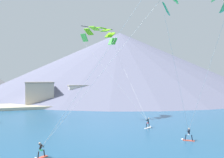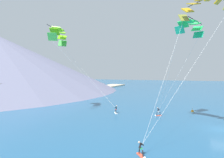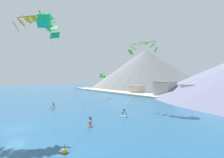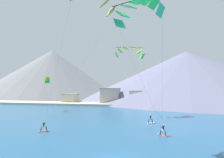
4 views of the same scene
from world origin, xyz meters
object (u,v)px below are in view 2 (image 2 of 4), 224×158
object	(u,v)px
kitesurfer_near_lead	(116,111)
kitesurfer_near_trail	(142,153)
kitesurfer_mid_center	(158,113)
parafoil_kite_near_trail	(202,6)
parafoil_kite_mid_center	(190,27)
race_marker_buoy	(192,111)
parafoil_kite_near_lead	(59,35)

from	to	relation	value
kitesurfer_near_lead	kitesurfer_near_trail	world-z (taller)	kitesurfer_near_lead
kitesurfer_mid_center	parafoil_kite_near_trail	bearing A→B (deg)	-139.25
parafoil_kite_near_trail	kitesurfer_near_lead	bearing A→B (deg)	65.63
parafoil_kite_near_trail	parafoil_kite_mid_center	world-z (taller)	parafoil_kite_near_trail
parafoil_kite_mid_center	kitesurfer_near_lead	bearing A→B (deg)	82.23
race_marker_buoy	parafoil_kite_near_trail	bearing A→B (deg)	-177.58
kitesurfer_mid_center	kitesurfer_near_lead	bearing A→B (deg)	97.92
kitesurfer_near_trail	parafoil_kite_near_trail	xyz separation A→B (m)	(10.02, -5.85, 17.27)
parafoil_kite_mid_center	race_marker_buoy	bearing A→B (deg)	-4.29
kitesurfer_near_lead	kitesurfer_mid_center	bearing A→B (deg)	-82.08
kitesurfer_near_trail	parafoil_kite_near_trail	distance (m)	20.80
parafoil_kite_near_lead	parafoil_kite_near_trail	xyz separation A→B (m)	(-2.01, -26.38, 1.20)
kitesurfer_near_lead	kitesurfer_near_trail	size ratio (longest dim) A/B	1.06
kitesurfer_near_lead	parafoil_kite_near_lead	distance (m)	19.92
kitesurfer_mid_center	race_marker_buoy	size ratio (longest dim) A/B	1.67
parafoil_kite_mid_center	parafoil_kite_near_trail	bearing A→B (deg)	-165.07
kitesurfer_near_lead	parafoil_kite_mid_center	xyz separation A→B (m)	(-1.95, -14.29, 15.77)
kitesurfer_mid_center	parafoil_kite_near_lead	bearing A→B (deg)	108.04
kitesurfer_mid_center	parafoil_kite_mid_center	size ratio (longest dim) A/B	0.11
kitesurfer_mid_center	parafoil_kite_near_trail	size ratio (longest dim) A/B	0.10
kitesurfer_near_trail	parafoil_kite_near_lead	size ratio (longest dim) A/B	0.10
kitesurfer_near_lead	parafoil_kite_near_trail	bearing A→B (deg)	-114.37
parafoil_kite_near_lead	race_marker_buoy	world-z (taller)	parafoil_kite_near_lead
kitesurfer_near_trail	parafoil_kite_mid_center	world-z (taller)	parafoil_kite_mid_center
parafoil_kite_mid_center	race_marker_buoy	world-z (taller)	parafoil_kite_mid_center
parafoil_kite_near_trail	race_marker_buoy	world-z (taller)	parafoil_kite_near_trail
kitesurfer_near_lead	parafoil_kite_near_trail	world-z (taller)	parafoil_kite_near_trail
parafoil_kite_near_trail	kitesurfer_near_trail	bearing A→B (deg)	149.71
parafoil_kite_near_lead	parafoil_kite_mid_center	bearing A→B (deg)	-82.86
parafoil_kite_mid_center	race_marker_buoy	distance (m)	18.91
parafoil_kite_near_lead	kitesurfer_mid_center	bearing A→B (deg)	-71.96
parafoil_kite_mid_center	parafoil_kite_near_lead	bearing A→B (deg)	97.14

